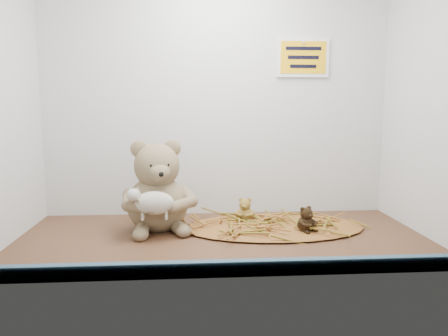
{
  "coord_description": "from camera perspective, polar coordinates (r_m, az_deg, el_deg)",
  "views": [
    {
      "loc": [
        -8.59,
        -123.64,
        38.66
      ],
      "look_at": [
        0.56,
        2.94,
        20.31
      ],
      "focal_mm": 35.0,
      "sensor_mm": 36.0,
      "label": 1
    }
  ],
  "objects": [
    {
      "name": "main_teddy",
      "position": [
        1.36,
        -8.76,
        -2.27
      ],
      "size": [
        27.36,
        28.32,
        28.16
      ],
      "primitive_type": null,
      "rotation": [
        0.0,
        0.0,
        0.22
      ],
      "color": "#8B6F55",
      "rests_on": "shelf_floor"
    },
    {
      "name": "mini_teddy_brown",
      "position": [
        1.35,
        10.63,
        -6.44
      ],
      "size": [
        8.66,
        8.77,
        7.63
      ],
      "primitive_type": null,
      "rotation": [
        0.0,
        0.0,
        0.56
      ],
      "color": "black",
      "rests_on": "straw_bed"
    },
    {
      "name": "wall_sign",
      "position": [
        1.59,
        10.27,
        14.01
      ],
      "size": [
        16.0,
        1.2,
        11.0
      ],
      "primitive_type": "cube",
      "color": "#DC9E0B",
      "rests_on": "back_wall"
    },
    {
      "name": "alcove_shell",
      "position": [
        1.33,
        -0.44,
        10.96
      ],
      "size": [
        120.4,
        60.2,
        90.4
      ],
      "color": "#3F2616",
      "rests_on": "ground"
    },
    {
      "name": "toy_lamb",
      "position": [
        1.27,
        -9.08,
        -4.54
      ],
      "size": [
        14.67,
        8.95,
        9.48
      ],
      "primitive_type": null,
      "color": "beige",
      "rests_on": "main_teddy"
    },
    {
      "name": "mini_teddy_tan",
      "position": [
        1.44,
        2.77,
        -5.31
      ],
      "size": [
        7.92,
        8.14,
        7.68
      ],
      "primitive_type": null,
      "rotation": [
        0.0,
        0.0,
        -0.32
      ],
      "color": "olive",
      "rests_on": "straw_bed"
    },
    {
      "name": "straw_bed",
      "position": [
        1.4,
        6.53,
        -7.61
      ],
      "size": [
        57.13,
        33.17,
        1.11
      ],
      "primitive_type": "ellipsoid",
      "color": "brown",
      "rests_on": "shelf_floor"
    },
    {
      "name": "front_rail",
      "position": [
        1.02,
        1.0,
        -12.93
      ],
      "size": [
        119.28,
        2.2,
        3.6
      ],
      "primitive_type": "cube",
      "color": "#39586D",
      "rests_on": "shelf_floor"
    }
  ]
}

